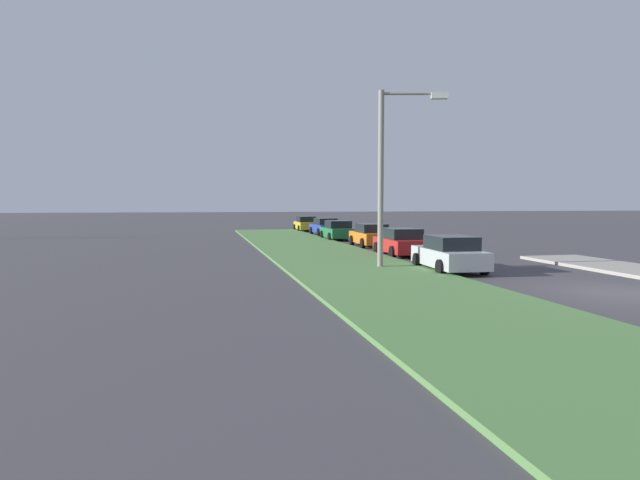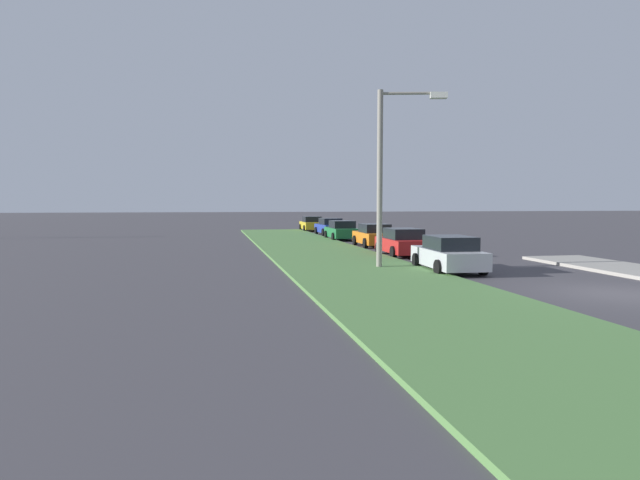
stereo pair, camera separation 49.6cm
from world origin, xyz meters
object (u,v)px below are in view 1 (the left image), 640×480
Objects in this scene: parked_car_yellow at (306,224)px; parked_car_red at (401,242)px; parked_car_silver at (450,254)px; streetlight at (389,165)px; parked_car_blue at (325,227)px; parked_car_green at (338,230)px; parked_car_orange at (371,235)px.

parked_car_red is at bearing -178.73° from parked_car_yellow.
parked_car_silver is 4.45m from streetlight.
parked_car_silver and parked_car_yellow have the same top height.
parked_car_blue is 1.01× the size of parked_car_yellow.
streetlight is (1.19, 2.22, 3.67)m from parked_car_silver.
parked_car_silver is at bearing -118.15° from streetlight.
parked_car_green and parked_car_blue have the same top height.
streetlight is (-5.42, 2.63, 3.67)m from parked_car_red.
parked_car_silver and parked_car_red have the same top height.
parked_car_orange is 1.01× the size of parked_car_green.
parked_car_silver is 1.01× the size of parked_car_blue.
parked_car_orange is 0.58× the size of streetlight.
parked_car_yellow is at bearing -0.01° from parked_car_green.
parked_car_red is at bearing 178.36° from parked_car_orange.
parked_car_orange is 0.99× the size of parked_car_blue.
parked_car_orange is 19.49m from parked_car_yellow.
parked_car_blue is at bearing 1.53° from parked_car_orange.
parked_car_green is at bearing 173.24° from parked_car_blue.
parked_car_green is (12.59, 0.28, 0.00)m from parked_car_red.
parked_car_red is 25.66m from parked_car_yellow.
parked_car_green is 1.00× the size of parked_car_yellow.
parked_car_red and parked_car_yellow have the same top height.
parked_car_blue is (6.52, -0.52, 0.00)m from parked_car_green.
parked_car_yellow is at bearing 1.64° from parked_car_blue.
parked_car_blue is (12.94, 0.07, 0.00)m from parked_car_orange.
parked_car_silver is 19.20m from parked_car_green.
parked_car_green is (6.42, 0.59, 0.00)m from parked_car_orange.
parked_car_yellow is at bearing -4.48° from streetlight.
parked_car_blue and parked_car_yellow have the same top height.
parked_car_orange is 12.94m from parked_car_blue.
parked_car_red and parked_car_blue have the same top height.
parked_car_yellow is (19.48, 0.50, 0.00)m from parked_car_orange.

